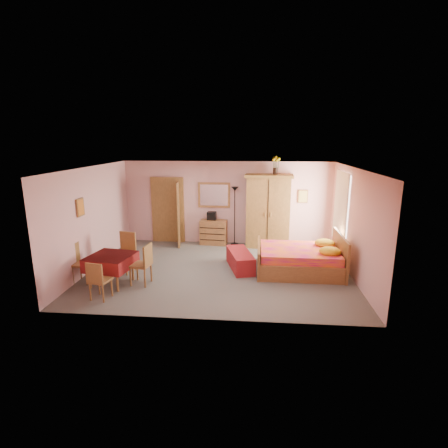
# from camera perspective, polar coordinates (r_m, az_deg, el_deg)

# --- Properties ---
(floor) EXTENTS (6.50, 6.50, 0.00)m
(floor) POSITION_cam_1_polar(r_m,az_deg,el_deg) (8.99, -0.81, -7.58)
(floor) COLOR #625E56
(floor) RESTS_ON ground
(ceiling) EXTENTS (6.50, 6.50, 0.00)m
(ceiling) POSITION_cam_1_polar(r_m,az_deg,el_deg) (8.40, -0.87, 9.18)
(ceiling) COLOR brown
(ceiling) RESTS_ON wall_back
(wall_back) EXTENTS (6.50, 0.10, 2.60)m
(wall_back) POSITION_cam_1_polar(r_m,az_deg,el_deg) (11.04, 0.49, 3.46)
(wall_back) COLOR #DB9F9F
(wall_back) RESTS_ON floor
(wall_front) EXTENTS (6.50, 0.10, 2.60)m
(wall_front) POSITION_cam_1_polar(r_m,az_deg,el_deg) (6.22, -3.21, -4.73)
(wall_front) COLOR #DB9F9F
(wall_front) RESTS_ON floor
(wall_left) EXTENTS (0.10, 5.00, 2.60)m
(wall_left) POSITION_cam_1_polar(r_m,az_deg,el_deg) (9.50, -20.74, 0.88)
(wall_left) COLOR #DB9F9F
(wall_left) RESTS_ON floor
(wall_right) EXTENTS (0.10, 5.00, 2.60)m
(wall_right) POSITION_cam_1_polar(r_m,az_deg,el_deg) (8.89, 20.49, 0.06)
(wall_right) COLOR #DB9F9F
(wall_right) RESTS_ON floor
(doorway) EXTENTS (1.06, 0.12, 2.15)m
(doorway) POSITION_cam_1_polar(r_m,az_deg,el_deg) (11.37, -9.11, 2.18)
(doorway) COLOR #9E6B35
(doorway) RESTS_ON floor
(window) EXTENTS (0.08, 1.40, 1.95)m
(window) POSITION_cam_1_polar(r_m,az_deg,el_deg) (9.98, 18.58, 2.52)
(window) COLOR white
(window) RESTS_ON wall_right
(picture_left) EXTENTS (0.04, 0.32, 0.42)m
(picture_left) POSITION_cam_1_polar(r_m,az_deg,el_deg) (8.89, -22.43, 2.53)
(picture_left) COLOR orange
(picture_left) RESTS_ON wall_left
(picture_back) EXTENTS (0.30, 0.04, 0.40)m
(picture_back) POSITION_cam_1_polar(r_m,az_deg,el_deg) (11.04, 12.77, 4.43)
(picture_back) COLOR #D8BF59
(picture_back) RESTS_ON wall_back
(chest_of_drawers) EXTENTS (0.86, 0.48, 0.78)m
(chest_of_drawers) POSITION_cam_1_polar(r_m,az_deg,el_deg) (11.07, -1.71, -1.35)
(chest_of_drawers) COLOR #975F33
(chest_of_drawers) RESTS_ON floor
(wall_mirror) EXTENTS (1.01, 0.07, 0.80)m
(wall_mirror) POSITION_cam_1_polar(r_m,az_deg,el_deg) (11.03, -1.63, 4.76)
(wall_mirror) COLOR silver
(wall_mirror) RESTS_ON wall_back
(stereo) EXTENTS (0.29, 0.22, 0.26)m
(stereo) POSITION_cam_1_polar(r_m,az_deg,el_deg) (11.00, -2.02, 1.34)
(stereo) COLOR black
(stereo) RESTS_ON chest_of_drawers
(floor_lamp) EXTENTS (0.24, 0.24, 1.84)m
(floor_lamp) POSITION_cam_1_polar(r_m,az_deg,el_deg) (10.91, 1.75, 1.29)
(floor_lamp) COLOR black
(floor_lamp) RESTS_ON floor
(wardrobe) EXTENTS (1.46, 0.80, 2.24)m
(wardrobe) POSITION_cam_1_polar(r_m,az_deg,el_deg) (10.75, 7.20, 2.09)
(wardrobe) COLOR olive
(wardrobe) RESTS_ON floor
(sunflower_vase) EXTENTS (0.22, 0.22, 0.54)m
(sunflower_vase) POSITION_cam_1_polar(r_m,az_deg,el_deg) (10.57, 8.44, 9.47)
(sunflower_vase) COLOR yellow
(sunflower_vase) RESTS_ON wardrobe
(bed) EXTENTS (2.12, 1.68, 0.98)m
(bed) POSITION_cam_1_polar(r_m,az_deg,el_deg) (8.99, 12.14, -4.59)
(bed) COLOR #C31367
(bed) RESTS_ON floor
(bench) EXTENTS (0.82, 1.40, 0.44)m
(bench) POSITION_cam_1_polar(r_m,az_deg,el_deg) (9.08, 2.67, -5.90)
(bench) COLOR maroon
(bench) RESTS_ON floor
(dining_table) EXTENTS (1.08, 1.08, 0.69)m
(dining_table) POSITION_cam_1_polar(r_m,az_deg,el_deg) (8.48, -17.87, -7.11)
(dining_table) COLOR maroon
(dining_table) RESTS_ON floor
(chair_south) EXTENTS (0.44, 0.44, 0.84)m
(chair_south) POSITION_cam_1_polar(r_m,az_deg,el_deg) (7.78, -19.55, -8.58)
(chair_south) COLOR #905F30
(chair_south) RESTS_ON floor
(chair_north) EXTENTS (0.55, 0.55, 0.99)m
(chair_north) POSITION_cam_1_polar(r_m,az_deg,el_deg) (9.08, -16.03, -4.57)
(chair_north) COLOR #A37237
(chair_north) RESTS_ON floor
(chair_west) EXTENTS (0.44, 0.44, 0.92)m
(chair_west) POSITION_cam_1_polar(r_m,az_deg,el_deg) (8.78, -22.10, -5.95)
(chair_west) COLOR brown
(chair_west) RESTS_ON floor
(chair_east) EXTENTS (0.48, 0.48, 0.95)m
(chair_east) POSITION_cam_1_polar(r_m,az_deg,el_deg) (8.26, -13.49, -6.41)
(chair_east) COLOR #915F31
(chair_east) RESTS_ON floor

